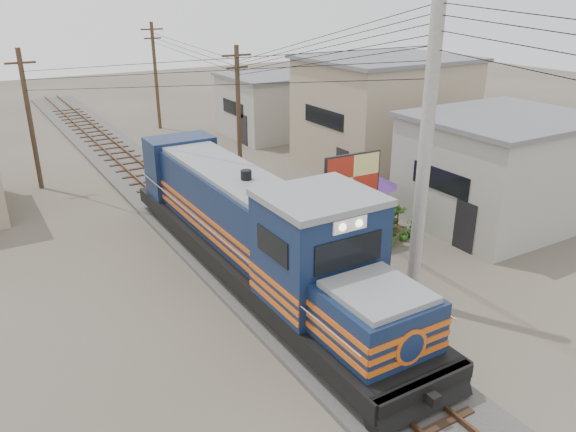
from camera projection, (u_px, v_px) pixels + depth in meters
ground at (313, 326)px, 17.10m from camera, size 120.00×120.00×0.00m
ballast at (190, 218)px, 25.03m from camera, size 3.60×70.00×0.16m
track at (190, 214)px, 24.96m from camera, size 1.15×70.00×0.12m
locomotive at (256, 230)px, 19.34m from camera, size 3.11×16.92×4.19m
utility_pole_main at (425, 155)px, 16.51m from camera, size 0.40×0.40×10.00m
wooden_pole_mid at (239, 112)px, 29.02m from camera, size 1.60×0.24×7.00m
wooden_pole_far at (156, 74)px, 40.21m from camera, size 1.60×0.24×7.50m
wooden_pole_left at (30, 117)px, 27.67m from camera, size 1.60×0.24×7.00m
power_lines at (189, 46)px, 20.97m from camera, size 9.65×19.00×3.30m
shophouse_front at (499, 169)px, 24.09m from camera, size 7.35×6.30×4.70m
shophouse_mid at (383, 113)px, 31.45m from camera, size 8.40×7.35×6.20m
shophouse_back at (272, 105)px, 39.07m from camera, size 6.30×6.30×4.20m
billboard at (352, 179)px, 21.40m from camera, size 2.47×0.24×3.81m
market_umbrella at (371, 180)px, 23.17m from camera, size 2.95×2.95×2.53m
vendor at (326, 195)px, 25.51m from camera, size 0.75×0.67×1.72m
plant_nursery at (369, 226)px, 23.02m from camera, size 3.46×3.42×1.12m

